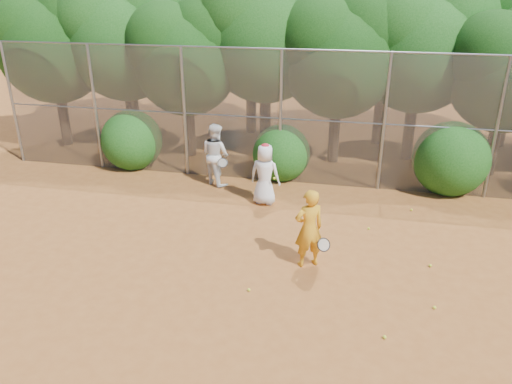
# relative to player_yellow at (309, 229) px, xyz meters

# --- Properties ---
(ground) EXTENTS (80.00, 80.00, 0.00)m
(ground) POSITION_rel_player_yellow_xyz_m (-0.43, -1.26, -0.90)
(ground) COLOR brown
(ground) RESTS_ON ground
(fence_back) EXTENTS (20.05, 0.09, 4.03)m
(fence_back) POSITION_rel_player_yellow_xyz_m (-0.55, 4.74, 1.16)
(fence_back) COLOR gray
(fence_back) RESTS_ON ground
(tree_0) EXTENTS (4.38, 3.81, 6.00)m
(tree_0) POSITION_rel_player_yellow_xyz_m (-9.87, 6.78, 3.03)
(tree_0) COLOR black
(tree_0) RESTS_ON ground
(tree_1) EXTENTS (4.64, 4.03, 6.35)m
(tree_1) POSITION_rel_player_yellow_xyz_m (-7.37, 7.28, 3.27)
(tree_1) COLOR black
(tree_1) RESTS_ON ground
(tree_2) EXTENTS (3.99, 3.47, 5.47)m
(tree_2) POSITION_rel_player_yellow_xyz_m (-4.88, 6.58, 2.69)
(tree_2) COLOR black
(tree_2) RESTS_ON ground
(tree_3) EXTENTS (4.89, 4.26, 6.70)m
(tree_3) POSITION_rel_player_yellow_xyz_m (-2.36, 7.58, 3.50)
(tree_3) COLOR black
(tree_3) RESTS_ON ground
(tree_4) EXTENTS (4.19, 3.64, 5.73)m
(tree_4) POSITION_rel_player_yellow_xyz_m (0.13, 6.98, 2.86)
(tree_4) COLOR black
(tree_4) RESTS_ON ground
(tree_5) EXTENTS (4.51, 3.92, 6.17)m
(tree_5) POSITION_rel_player_yellow_xyz_m (2.63, 7.78, 3.15)
(tree_5) COLOR black
(tree_5) RESTS_ON ground
(tree_6) EXTENTS (3.86, 3.36, 5.29)m
(tree_6) POSITION_rel_player_yellow_xyz_m (5.12, 6.77, 2.57)
(tree_6) COLOR black
(tree_6) RESTS_ON ground
(tree_9) EXTENTS (4.83, 4.20, 6.62)m
(tree_9) POSITION_rel_player_yellow_xyz_m (-8.36, 9.58, 3.44)
(tree_9) COLOR black
(tree_9) RESTS_ON ground
(tree_10) EXTENTS (5.15, 4.48, 7.06)m
(tree_10) POSITION_rel_player_yellow_xyz_m (-3.36, 9.79, 3.73)
(tree_10) COLOR black
(tree_10) RESTS_ON ground
(tree_11) EXTENTS (4.64, 4.03, 6.35)m
(tree_11) POSITION_rel_player_yellow_xyz_m (1.63, 9.38, 3.27)
(tree_11) COLOR black
(tree_11) RESTS_ON ground
(bush_0) EXTENTS (2.00, 2.00, 2.00)m
(bush_0) POSITION_rel_player_yellow_xyz_m (-6.43, 5.04, 0.10)
(bush_0) COLOR #154912
(bush_0) RESTS_ON ground
(bush_1) EXTENTS (1.80, 1.80, 1.80)m
(bush_1) POSITION_rel_player_yellow_xyz_m (-1.43, 5.04, 0.00)
(bush_1) COLOR #154912
(bush_1) RESTS_ON ground
(bush_2) EXTENTS (2.20, 2.20, 2.20)m
(bush_2) POSITION_rel_player_yellow_xyz_m (3.57, 5.04, 0.20)
(bush_2) COLOR #154912
(bush_2) RESTS_ON ground
(player_yellow) EXTENTS (0.92, 0.70, 1.80)m
(player_yellow) POSITION_rel_player_yellow_xyz_m (0.00, 0.00, 0.00)
(player_yellow) COLOR orange
(player_yellow) RESTS_ON ground
(player_teen) EXTENTS (0.91, 0.66, 1.75)m
(player_teen) POSITION_rel_player_yellow_xyz_m (-1.55, 3.02, -0.03)
(player_teen) COLOR white
(player_teen) RESTS_ON ground
(player_white) EXTENTS (1.16, 1.11, 1.89)m
(player_white) POSITION_rel_player_yellow_xyz_m (-3.29, 4.14, 0.05)
(player_white) COLOR white
(player_white) RESTS_ON ground
(ball_0) EXTENTS (0.07, 0.07, 0.07)m
(ball_0) POSITION_rel_player_yellow_xyz_m (2.58, -1.11, -0.86)
(ball_0) COLOR #CDD927
(ball_0) RESTS_ON ground
(ball_1) EXTENTS (0.07, 0.07, 0.07)m
(ball_1) POSITION_rel_player_yellow_xyz_m (1.33, 1.97, -0.86)
(ball_1) COLOR #CDD927
(ball_1) RESTS_ON ground
(ball_2) EXTENTS (0.07, 0.07, 0.07)m
(ball_2) POSITION_rel_player_yellow_xyz_m (1.62, -2.18, -0.86)
(ball_2) COLOR #CDD927
(ball_2) RESTS_ON ground
(ball_3) EXTENTS (0.07, 0.07, 0.07)m
(ball_3) POSITION_rel_player_yellow_xyz_m (2.66, 0.46, -0.86)
(ball_3) COLOR #CDD927
(ball_3) RESTS_ON ground
(ball_4) EXTENTS (0.07, 0.07, 0.07)m
(ball_4) POSITION_rel_player_yellow_xyz_m (-1.04, -1.27, -0.86)
(ball_4) COLOR #CDD927
(ball_4) RESTS_ON ground
(ball_5) EXTENTS (0.07, 0.07, 0.07)m
(ball_5) POSITION_rel_player_yellow_xyz_m (2.46, 3.33, -0.86)
(ball_5) COLOR #CDD927
(ball_5) RESTS_ON ground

